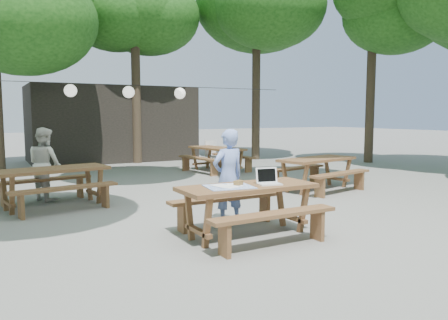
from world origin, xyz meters
name	(u,v)px	position (x,y,z in m)	size (l,w,h in m)	color
ground	(245,215)	(0.00, 0.00, 0.00)	(80.00, 80.00, 0.00)	#60605C
pavilion	(112,124)	(0.50, 10.50, 1.40)	(6.00, 3.00, 2.80)	black
main_picnic_table	(248,210)	(-0.66, -1.12, 0.39)	(2.00, 1.58, 0.75)	#51361C
picnic_table_nw	(54,187)	(-2.82, 2.38, 0.39)	(2.14, 1.87, 0.75)	#51361C
picnic_table_ne	(317,173)	(2.85, 1.39, 0.39)	(2.18, 1.93, 0.75)	#51361C
picnic_table_far_e	(217,159)	(2.36, 5.43, 0.39)	(1.84, 2.11, 0.75)	#51361C
woman	(228,177)	(-0.58, -0.41, 0.77)	(0.56, 0.37, 1.54)	#7C98E3
second_person	(45,164)	(-2.86, 3.20, 0.75)	(0.73, 0.57, 1.50)	beige
plastic_chair	(214,160)	(2.72, 6.31, 0.26)	(0.50, 0.50, 0.90)	white
laptop	(268,180)	(-0.36, -1.20, 0.81)	(0.38, 0.32, 0.24)	white
tabletop_clutter	(231,186)	(-0.95, -1.12, 0.76)	(0.73, 0.65, 0.08)	#325AAC
paper_lanterns	(129,92)	(-0.19, 6.00, 2.40)	(9.00, 0.34, 0.38)	black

